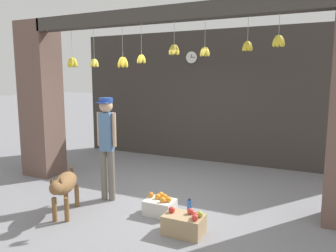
% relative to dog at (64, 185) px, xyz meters
% --- Properties ---
extents(ground_plane, '(60.00, 60.00, 0.00)m').
position_rel_dog_xyz_m(ground_plane, '(0.96, 1.18, -0.47)').
color(ground_plane, gray).
extents(shop_back_wall, '(7.09, 0.12, 3.18)m').
position_rel_dog_xyz_m(shop_back_wall, '(0.96, 4.06, 1.12)').
color(shop_back_wall, '#38332D').
rests_on(shop_back_wall, ground_plane).
extents(shop_pillar_left, '(0.70, 0.60, 3.18)m').
position_rel_dog_xyz_m(shop_pillar_left, '(-1.93, 1.48, 1.12)').
color(shop_pillar_left, brown).
rests_on(shop_pillar_left, ground_plane).
extents(storefront_awning, '(5.19, 0.28, 0.97)m').
position_rel_dog_xyz_m(storefront_awning, '(0.94, 1.30, 2.53)').
color(storefront_awning, '#3D3833').
extents(dog, '(0.61, 1.00, 0.70)m').
position_rel_dog_xyz_m(dog, '(0.00, 0.00, 0.00)').
color(dog, brown).
rests_on(dog, ground_plane).
extents(shopkeeper, '(0.34, 0.29, 1.74)m').
position_rel_dog_xyz_m(shopkeeper, '(0.21, 0.80, 0.56)').
color(shopkeeper, '#6B665B').
rests_on(shopkeeper, ground_plane).
extents(fruit_crate_oranges, '(0.44, 0.34, 0.31)m').
position_rel_dog_xyz_m(fruit_crate_oranges, '(1.28, 0.63, -0.34)').
color(fruit_crate_oranges, silver).
rests_on(fruit_crate_oranges, ground_plane).
extents(fruit_crate_apples, '(0.53, 0.35, 0.34)m').
position_rel_dog_xyz_m(fruit_crate_apples, '(1.86, 0.21, -0.33)').
color(fruit_crate_apples, tan).
rests_on(fruit_crate_apples, ground_plane).
extents(water_bottle, '(0.08, 0.08, 0.24)m').
position_rel_dog_xyz_m(water_bottle, '(1.68, 0.83, -0.36)').
color(water_bottle, '#2D60AD').
rests_on(water_bottle, ground_plane).
extents(wall_clock, '(0.30, 0.03, 0.30)m').
position_rel_dog_xyz_m(wall_clock, '(0.46, 3.99, 2.07)').
color(wall_clock, black).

